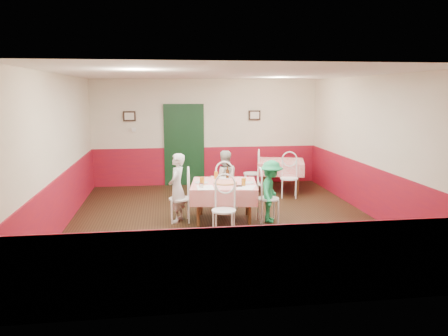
{
  "coord_description": "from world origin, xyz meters",
  "views": [
    {
      "loc": [
        -1.12,
        -8.1,
        2.49
      ],
      "look_at": [
        -0.01,
        -0.03,
        1.05
      ],
      "focal_mm": 35.0,
      "sensor_mm": 36.0,
      "label": 1
    }
  ],
  "objects": [
    {
      "name": "plate_left",
      "position": [
        -0.44,
        0.02,
        0.77
      ],
      "size": [
        0.28,
        0.28,
        0.01
      ],
      "primitive_type": "cylinder",
      "rotation": [
        0.0,
        0.0,
        -0.14
      ],
      "color": "white",
      "rests_on": "main_table"
    },
    {
      "name": "glass_c",
      "position": [
        -0.11,
        0.37,
        0.83
      ],
      "size": [
        0.09,
        0.09,
        0.15
      ],
      "primitive_type": "cylinder",
      "rotation": [
        0.0,
        0.0,
        -0.14
      ],
      "color": "#BF7219",
      "rests_on": "main_table"
    },
    {
      "name": "floor",
      "position": [
        0.0,
        0.0,
        0.0
      ],
      "size": [
        7.0,
        7.0,
        0.0
      ],
      "primitive_type": "plane",
      "color": "black",
      "rests_on": "ground"
    },
    {
      "name": "wainscot_front",
      "position": [
        0.0,
        -3.48,
        0.5
      ],
      "size": [
        6.0,
        0.03,
        1.0
      ],
      "primitive_type": "cube",
      "color": "maroon",
      "rests_on": "ground"
    },
    {
      "name": "chair_second_b",
      "position": [
        1.79,
        1.71,
        0.45
      ],
      "size": [
        0.52,
        0.52,
        0.9
      ],
      "primitive_type": null,
      "rotation": [
        0.0,
        0.0,
        -0.27
      ],
      "color": "white",
      "rests_on": "ground"
    },
    {
      "name": "glass_b",
      "position": [
        0.31,
        -0.33,
        0.83
      ],
      "size": [
        0.09,
        0.09,
        0.15
      ],
      "primitive_type": "cylinder",
      "rotation": [
        0.0,
        0.0,
        -0.14
      ],
      "color": "#BF7219",
      "rests_on": "main_table"
    },
    {
      "name": "front_wall",
      "position": [
        0.0,
        -3.5,
        1.4
      ],
      "size": [
        6.0,
        0.1,
        2.8
      ],
      "primitive_type": "cube",
      "color": "beige",
      "rests_on": "ground"
    },
    {
      "name": "chair_near",
      "position": [
        -0.13,
        -0.87,
        0.45
      ],
      "size": [
        0.52,
        0.52,
        0.9
      ],
      "primitive_type": null,
      "rotation": [
        0.0,
        0.0,
        -0.27
      ],
      "color": "white",
      "rests_on": "ground"
    },
    {
      "name": "chair_second_a",
      "position": [
        1.04,
        2.46,
        0.45
      ],
      "size": [
        0.52,
        0.52,
        0.9
      ],
      "primitive_type": null,
      "rotation": [
        0.0,
        0.0,
        -1.84
      ],
      "color": "white",
      "rests_on": "ground"
    },
    {
      "name": "left_wall",
      "position": [
        -3.0,
        0.0,
        1.4
      ],
      "size": [
        0.1,
        7.0,
        2.8
      ],
      "primitive_type": "cube",
      "color": "beige",
      "rests_on": "ground"
    },
    {
      "name": "menu_left",
      "position": [
        -0.4,
        -0.4,
        0.76
      ],
      "size": [
        0.3,
        0.4,
        0.0
      ],
      "primitive_type": "cube",
      "rotation": [
        0.0,
        0.0,
        -0.0
      ],
      "color": "white",
      "rests_on": "main_table"
    },
    {
      "name": "chair_right",
      "position": [
        0.83,
        -0.15,
        0.45
      ],
      "size": [
        0.42,
        0.42,
        0.9
      ],
      "primitive_type": null,
      "rotation": [
        0.0,
        0.0,
        1.58
      ],
      "color": "white",
      "rests_on": "ground"
    },
    {
      "name": "door",
      "position": [
        -0.6,
        3.45,
        1.05
      ],
      "size": [
        0.96,
        0.06,
        2.1
      ],
      "primitive_type": "cube",
      "color": "black",
      "rests_on": "ground"
    },
    {
      "name": "main_table",
      "position": [
        -0.01,
        -0.03,
        0.38
      ],
      "size": [
        1.38,
        1.38,
        0.77
      ],
      "primitive_type": "cube",
      "rotation": [
        0.0,
        0.0,
        -0.14
      ],
      "color": "red",
      "rests_on": "ground"
    },
    {
      "name": "picture_left",
      "position": [
        -2.0,
        3.45,
        1.85
      ],
      "size": [
        0.32,
        0.03,
        0.26
      ],
      "primitive_type": "cube",
      "color": "black",
      "rests_on": "back_wall"
    },
    {
      "name": "diner_right",
      "position": [
        0.88,
        -0.16,
        0.6
      ],
      "size": [
        0.69,
        0.88,
        1.2
      ],
      "primitive_type": "imported",
      "rotation": [
        0.0,
        0.0,
        1.2
      ],
      "color": "gray",
      "rests_on": "ground"
    },
    {
      "name": "picture_right",
      "position": [
        1.3,
        3.45,
        1.85
      ],
      "size": [
        0.32,
        0.03,
        0.26
      ],
      "primitive_type": "cube",
      "color": "black",
      "rests_on": "back_wall"
    },
    {
      "name": "chair_far",
      "position": [
        0.11,
        0.81,
        0.45
      ],
      "size": [
        0.47,
        0.47,
        0.9
      ],
      "primitive_type": null,
      "rotation": [
        0.0,
        0.0,
        3.02
      ],
      "color": "white",
      "rests_on": "ground"
    },
    {
      "name": "shaker_b",
      "position": [
        -0.46,
        -0.42,
        0.81
      ],
      "size": [
        0.04,
        0.04,
        0.09
      ],
      "primitive_type": "cylinder",
      "rotation": [
        0.0,
        0.0,
        -0.14
      ],
      "color": "silver",
      "rests_on": "main_table"
    },
    {
      "name": "thermostat",
      "position": [
        -1.9,
        3.45,
        1.5
      ],
      "size": [
        0.1,
        0.03,
        0.1
      ],
      "primitive_type": "cube",
      "color": "white",
      "rests_on": "back_wall"
    },
    {
      "name": "wainscot_right",
      "position": [
        2.98,
        0.0,
        0.5
      ],
      "size": [
        0.03,
        7.0,
        1.0
      ],
      "primitive_type": "cube",
      "color": "maroon",
      "rests_on": "ground"
    },
    {
      "name": "wallet",
      "position": [
        0.22,
        -0.38,
        0.77
      ],
      "size": [
        0.12,
        0.1,
        0.02
      ],
      "primitive_type": "cube",
      "rotation": [
        0.0,
        0.0,
        -0.14
      ],
      "color": "black",
      "rests_on": "main_table"
    },
    {
      "name": "second_table",
      "position": [
        1.79,
        2.46,
        0.38
      ],
      "size": [
        1.38,
        1.38,
        0.77
      ],
      "primitive_type": "cube",
      "rotation": [
        0.0,
        0.0,
        -0.27
      ],
      "color": "red",
      "rests_on": "ground"
    },
    {
      "name": "wainscot_left",
      "position": [
        -2.98,
        0.0,
        0.5
      ],
      "size": [
        0.03,
        7.0,
        1.0
      ],
      "primitive_type": "cube",
      "color": "maroon",
      "rests_on": "ground"
    },
    {
      "name": "menu_right",
      "position": [
        0.34,
        -0.48,
        0.76
      ],
      "size": [
        0.42,
        0.48,
        0.0
      ],
      "primitive_type": "cube",
      "rotation": [
        0.0,
        0.0,
        -0.35
      ],
      "color": "white",
      "rests_on": "main_table"
    },
    {
      "name": "ceiling",
      "position": [
        0.0,
        0.0,
        2.8
      ],
      "size": [
        7.0,
        7.0,
        0.0
      ],
      "primitive_type": "plane",
      "color": "white",
      "rests_on": "back_wall"
    },
    {
      "name": "wainscot_back",
      "position": [
        0.0,
        3.48,
        0.5
      ],
      "size": [
        6.0,
        0.03,
        1.0
      ],
      "primitive_type": "cube",
      "color": "maroon",
      "rests_on": "ground"
    },
    {
      "name": "glass_a",
      "position": [
        -0.44,
        -0.2,
        0.84
      ],
      "size": [
        0.09,
        0.09,
        0.15
      ],
      "primitive_type": "cylinder",
      "rotation": [
        0.0,
        0.0,
        -0.14
      ],
      "color": "#BF7219",
      "rests_on": "main_table"
    },
    {
      "name": "plate_far",
      "position": [
        0.05,
        0.41,
        0.77
      ],
      "size": [
        0.28,
        0.28,
        0.01
      ],
      "primitive_type": "cylinder",
      "rotation": [
        0.0,
        0.0,
        -0.14
      ],
      "color": "white",
      "rests_on": "main_table"
    },
    {
      "name": "shaker_c",
      "position": [
        -0.49,
        -0.35,
        0.81
      ],
      "size": [
        0.04,
        0.04,
        0.09
      ],
      "primitive_type": "cylinder",
      "rotation": [
        0.0,
        0.0,
        -0.14
      ],
      "color": "#B23319",
      "rests_on": "main_table"
    },
    {
      "name": "back_wall",
      "position": [
        0.0,
        3.5,
        1.4
      ],
      "size": [
        6.0,
        0.1,
        2.8
      ],
      "primitive_type": "cube",
      "color": "beige",
      "rests_on": "ground"
    },
    {
      "name": "pizza",
      "position": [
        0.0,
        -0.09,
        0.77
      ],
      "size": [
        0.48,
        0.48,
        0.03
      ],
      "primitive_type": "cylinder",
      "rotation": [
        0.0,
        0.0,
        -0.14
      ],
      "color": "#B74723",
      "rests_on": "main_table"
    },
    {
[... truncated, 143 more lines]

